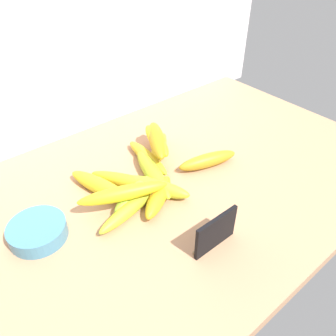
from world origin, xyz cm
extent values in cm
cube|color=tan|center=(0.00, 0.00, 1.50)|extent=(110.00, 76.00, 3.00)
cube|color=silver|center=(0.00, 39.00, 35.00)|extent=(130.00, 2.00, 70.00)
cube|color=black|center=(-13.25, -21.01, 7.20)|extent=(11.00, 0.80, 8.40)
cube|color=olive|center=(-13.25, -20.21, 3.30)|extent=(9.90, 1.20, 0.60)
cylinder|color=teal|center=(-40.58, 4.99, 4.75)|extent=(12.40, 12.40, 3.50)
ellipsoid|color=#AB861D|center=(5.18, -0.51, 4.95)|extent=(17.61, 8.40, 3.91)
ellipsoid|color=gold|center=(-12.56, 0.24, 5.00)|extent=(12.15, 17.74, 4.00)
ellipsoid|color=yellow|center=(-2.17, 11.83, 4.78)|extent=(16.03, 14.35, 3.55)
ellipsoid|color=gold|center=(-6.39, 11.33, 4.73)|extent=(5.01, 18.54, 3.46)
ellipsoid|color=#AFBF2A|center=(-20.86, -1.80, 4.67)|extent=(20.74, 7.80, 3.35)
ellipsoid|color=#A4BE25|center=(-9.85, 4.39, 5.09)|extent=(9.78, 21.20, 4.19)
ellipsoid|color=#8FB933|center=(-18.01, 1.19, 4.93)|extent=(15.56, 8.96, 3.85)
ellipsoid|color=gold|center=(-16.34, 6.06, 4.79)|extent=(13.83, 19.58, 3.57)
ellipsoid|color=gold|center=(-14.09, -3.22, 4.96)|extent=(15.01, 11.70, 3.91)
ellipsoid|color=yellow|center=(-22.81, 8.71, 5.03)|extent=(9.36, 19.72, 4.07)
ellipsoid|color=yellow|center=(-21.62, -0.42, 8.14)|extent=(20.76, 10.97, 3.58)
ellipsoid|color=yellow|center=(-2.61, 11.94, 8.47)|extent=(8.72, 16.28, 3.85)
ellipsoid|color=#B88A18|center=(-2.63, 11.74, 8.70)|extent=(12.79, 17.43, 4.29)
camera|label=1|loc=(-50.48, -50.47, 60.01)|focal=36.33mm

